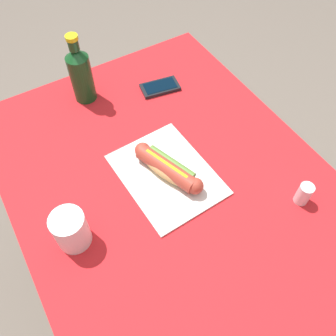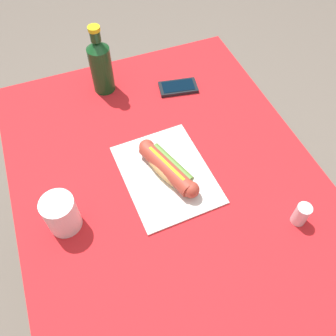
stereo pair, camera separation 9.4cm
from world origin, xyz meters
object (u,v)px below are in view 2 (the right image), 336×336
Objects in this scene: hot_dog at (168,168)px; soda_bottle at (101,65)px; cell_phone at (178,87)px; drinking_cup at (61,214)px; salt_shaker at (301,214)px.

soda_bottle reaches higher than hot_dog.
cell_phone is 1.29× the size of drinking_cup.
hot_dog is at bearing 99.28° from drinking_cup.
salt_shaker reaches higher than hot_dog.
soda_bottle is 0.49m from drinking_cup.
drinking_cup reaches higher than hot_dog.
cell_phone is (-0.31, 0.15, -0.02)m from hot_dog.
drinking_cup reaches higher than salt_shaker.
salt_shaker is at bearing 10.03° from cell_phone.
drinking_cup is 0.58m from salt_shaker.
soda_bottle is at bearing 153.43° from drinking_cup.
salt_shaker is (0.55, 0.10, 0.03)m from cell_phone.
drinking_cup is 1.60× the size of salt_shaker.
hot_dog is at bearing -26.60° from cell_phone.
cell_phone is 0.56m from salt_shaker.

